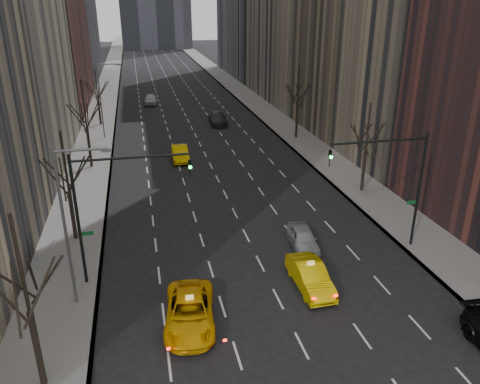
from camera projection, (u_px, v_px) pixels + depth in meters
sidewalk_left at (105, 100)px, 80.27m from camera, size 4.50×320.00×0.15m
sidewalk_right at (244, 94)px, 85.19m from camera, size 4.50×320.00×0.15m
tree_lw_a at (30, 313)px, 19.25m from camera, size 3.36×3.50×8.28m
tree_lw_b at (69, 192)px, 31.96m from camera, size 3.36×3.50×7.82m
tree_lw_c at (87, 129)px, 46.30m from camera, size 3.36×3.50×8.74m
tree_lw_d at (98, 99)px, 62.74m from camera, size 3.36×3.50×7.36m
tree_rw_b at (365, 152)px, 40.39m from camera, size 3.36×3.50×7.82m
tree_rw_c at (297, 106)px, 56.54m from camera, size 3.36×3.50×8.74m
traffic_mast_left at (106, 198)px, 26.45m from camera, size 6.69×0.39×8.00m
traffic_mast_right at (398, 174)px, 30.10m from camera, size 6.69×0.39×8.00m
streetlight_near at (70, 213)px, 24.24m from camera, size 2.83×0.22×9.00m
streetlight_far at (103, 93)px, 55.87m from camera, size 2.83×0.22×9.00m
taxi_suv at (190, 312)px, 24.40m from camera, size 3.20×5.74×1.52m
taxi_sedan at (310, 276)px, 27.55m from camera, size 1.69×4.70×1.54m
silver_sedan_ahead at (303, 238)px, 32.07m from camera, size 2.08×4.30×1.42m
far_taxi at (180, 153)px, 49.78m from camera, size 1.71×4.74×1.55m
far_suv_grey at (218, 118)px, 64.51m from camera, size 2.58×5.66×1.60m
far_car_white at (151, 99)px, 76.94m from camera, size 2.45×5.09×1.68m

